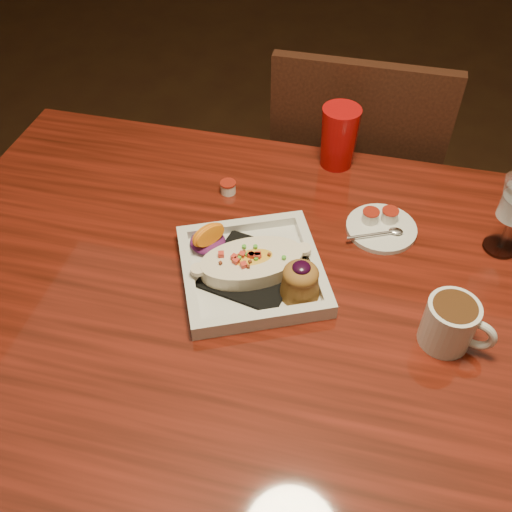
% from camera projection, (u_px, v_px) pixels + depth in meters
% --- Properties ---
extents(floor, '(7.00, 7.00, 0.00)m').
position_uv_depth(floor, '(297.00, 485.00, 1.50)').
color(floor, black).
rests_on(floor, ground).
extents(table, '(1.50, 0.90, 0.75)m').
position_uv_depth(table, '(316.00, 340.00, 1.03)').
color(table, maroon).
rests_on(table, floor).
extents(chair_far, '(0.42, 0.42, 0.93)m').
position_uv_depth(chair_far, '(350.00, 187.00, 1.56)').
color(chair_far, black).
rests_on(chair_far, floor).
extents(plate, '(0.32, 0.32, 0.08)m').
position_uv_depth(plate, '(257.00, 268.00, 0.98)').
color(plate, silver).
rests_on(plate, table).
extents(coffee_mug, '(0.11, 0.08, 0.09)m').
position_uv_depth(coffee_mug, '(451.00, 323.00, 0.88)').
color(coffee_mug, silver).
rests_on(coffee_mug, table).
extents(saucer, '(0.13, 0.13, 0.09)m').
position_uv_depth(saucer, '(380.00, 226.00, 1.08)').
color(saucer, silver).
rests_on(saucer, table).
extents(creamer_loose, '(0.03, 0.03, 0.03)m').
position_uv_depth(creamer_loose, '(228.00, 187.00, 1.16)').
color(creamer_loose, silver).
rests_on(creamer_loose, table).
extents(red_tumbler, '(0.08, 0.08, 0.13)m').
position_uv_depth(red_tumbler, '(339.00, 137.00, 1.18)').
color(red_tumbler, '#A90C0C').
rests_on(red_tumbler, table).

